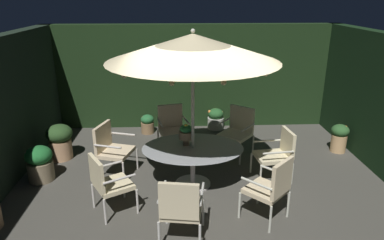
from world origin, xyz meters
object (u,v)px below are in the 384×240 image
object	(u,v)px
patio_umbrella	(193,48)
patio_chair_south	(238,128)
patio_chair_east	(272,186)
potted_plant_right_near	(40,163)
patio_chair_southwest	(172,126)
patio_chair_northeast	(181,206)
potted_plant_back_center	(339,137)
patio_chair_north	(107,181)
potted_plant_left_near	(147,123)
patio_chair_southeast	(278,152)
potted_plant_left_far	(60,140)
potted_plant_back_right	(216,119)
patio_dining_table	(193,154)
centerpiece_planter	(186,133)
patio_chair_west	(111,146)

from	to	relation	value
patio_umbrella	patio_chair_south	bearing A→B (deg)	50.46
patio_chair_east	potted_plant_right_near	xyz separation A→B (m)	(-3.92, 1.43, -0.24)
patio_umbrella	patio_chair_southwest	distance (m)	2.48
patio_chair_northeast	potted_plant_back_center	xyz separation A→B (m)	(3.50, 2.86, -0.24)
patio_chair_north	patio_umbrella	bearing A→B (deg)	30.75
patio_chair_northeast	potted_plant_left_near	xyz separation A→B (m)	(-0.76, 4.17, -0.34)
patio_chair_southeast	potted_plant_left_far	world-z (taller)	patio_chair_southeast
patio_chair_north	potted_plant_back_center	bearing A→B (deg)	24.42
patio_chair_north	potted_plant_back_right	size ratio (longest dim) A/B	1.84
patio_chair_northeast	patio_chair_south	world-z (taller)	patio_chair_south
patio_chair_northeast	patio_chair_southwest	distance (m)	3.12
patio_dining_table	potted_plant_left_near	world-z (taller)	patio_dining_table
potted_plant_right_near	patio_chair_southwest	bearing A→B (deg)	27.01
centerpiece_planter	potted_plant_back_center	world-z (taller)	centerpiece_planter
potted_plant_left_near	potted_plant_left_far	world-z (taller)	potted_plant_left_far
patio_chair_south	centerpiece_planter	bearing A→B (deg)	-134.96
patio_chair_southeast	patio_chair_northeast	bearing A→B (deg)	-135.91
centerpiece_planter	patio_chair_west	world-z (taller)	centerpiece_planter
patio_umbrella	potted_plant_right_near	world-z (taller)	patio_umbrella
patio_chair_north	patio_chair_west	distance (m)	1.29
patio_umbrella	patio_chair_southeast	xyz separation A→B (m)	(1.58, 0.18, -1.93)
patio_chair_southwest	patio_chair_east	bearing A→B (deg)	-60.77
potted_plant_back_center	potted_plant_right_near	distance (m)	6.15
potted_plant_left_far	potted_plant_back_right	bearing A→B (deg)	25.06
patio_chair_north	potted_plant_left_far	xyz separation A→B (m)	(-1.34, 2.02, -0.15)
potted_plant_left_far	potted_plant_right_near	world-z (taller)	potted_plant_left_far
patio_chair_northeast	patio_chair_west	distance (m)	2.41
centerpiece_planter	patio_chair_north	xyz separation A→B (m)	(-1.24, -0.91, -0.41)
patio_chair_west	potted_plant_right_near	size ratio (longest dim) A/B	1.49
patio_chair_east	patio_chair_north	bearing A→B (deg)	172.64
potted_plant_back_right	potted_plant_right_near	xyz separation A→B (m)	(-3.53, -2.51, 0.08)
patio_umbrella	centerpiece_planter	distance (m)	1.50
patio_chair_east	patio_chair_west	size ratio (longest dim) A/B	1.04
patio_umbrella	potted_plant_left_near	xyz separation A→B (m)	(-1.00, 2.59, -2.22)
patio_chair_northeast	patio_chair_southwest	bearing A→B (deg)	92.56
patio_chair_north	patio_chair_west	bearing A→B (deg)	96.98
potted_plant_back_right	patio_chair_southwest	bearing A→B (deg)	-130.82
potted_plant_back_right	patio_chair_south	bearing A→B (deg)	-79.83
patio_chair_west	patio_chair_southeast	bearing A→B (deg)	-5.25
patio_chair_east	potted_plant_left_near	xyz separation A→B (m)	(-2.12, 3.72, -0.35)
patio_chair_east	patio_chair_southwest	bearing A→B (deg)	119.23
patio_umbrella	potted_plant_back_center	bearing A→B (deg)	21.58
patio_chair_southwest	patio_chair_northeast	bearing A→B (deg)	-87.44
patio_umbrella	patio_chair_northeast	distance (m)	2.47
patio_chair_north	potted_plant_back_right	xyz separation A→B (m)	(2.08, 3.63, -0.30)
patio_chair_east	potted_plant_back_right	distance (m)	3.98
patio_chair_west	potted_plant_back_right	world-z (taller)	patio_chair_west
potted_plant_right_near	potted_plant_back_center	bearing A→B (deg)	9.21
patio_chair_southeast	potted_plant_right_near	xyz separation A→B (m)	(-4.38, 0.12, -0.18)
patio_chair_east	patio_chair_southeast	distance (m)	1.39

